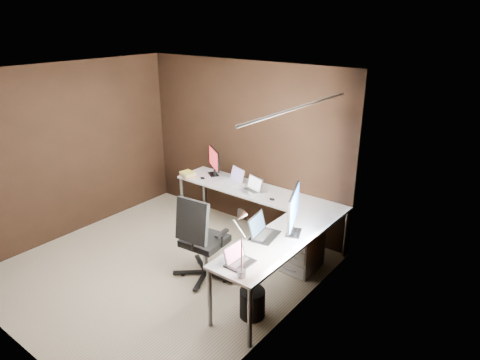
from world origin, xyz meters
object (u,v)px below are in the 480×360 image
(drawer_pedestal, at_px, (301,247))
(laptop_white, at_px, (234,179))
(book_stack, at_px, (188,174))
(laptop_black_big, at_px, (262,232))
(office_chair, at_px, (203,254))
(wastebasket, at_px, (252,303))
(monitor_right, at_px, (293,210))
(laptop_silver, at_px, (252,188))
(monitor_left, at_px, (214,160))
(desk_lamp, at_px, (240,234))
(laptop_black_small, at_px, (238,259))

(drawer_pedestal, height_order, laptop_white, laptop_white)
(drawer_pedestal, xyz_separation_m, book_stack, (-2.14, 0.15, 0.47))
(laptop_black_big, relative_size, office_chair, 0.37)
(wastebasket, bearing_deg, laptop_white, 133.57)
(wastebasket, bearing_deg, book_stack, 149.32)
(drawer_pedestal, bearing_deg, office_chair, -132.88)
(monitor_right, distance_m, laptop_white, 1.77)
(monitor_right, relative_size, book_stack, 2.08)
(drawer_pedestal, xyz_separation_m, office_chair, (-0.86, -0.93, 0.03))
(monitor_right, relative_size, laptop_silver, 1.73)
(book_stack, relative_size, wastebasket, 0.91)
(office_chair, bearing_deg, laptop_black_big, 10.86)
(monitor_left, distance_m, laptop_white, 0.49)
(book_stack, height_order, desk_lamp, desk_lamp)
(laptop_silver, xyz_separation_m, wastebasket, (1.07, -1.44, -0.61))
(laptop_black_big, bearing_deg, laptop_black_small, -177.40)
(laptop_silver, distance_m, wastebasket, 1.90)
(book_stack, xyz_separation_m, wastebasket, (2.21, -1.31, -0.61))
(laptop_black_small, bearing_deg, drawer_pedestal, 1.34)
(monitor_left, height_order, laptop_white, monitor_left)
(laptop_silver, bearing_deg, laptop_black_small, -41.56)
(monitor_right, bearing_deg, laptop_white, 38.63)
(laptop_black_big, xyz_separation_m, desk_lamp, (0.25, -0.72, 0.36))
(monitor_left, relative_size, laptop_silver, 1.20)
(laptop_white, bearing_deg, laptop_silver, 2.64)
(laptop_black_small, height_order, book_stack, laptop_black_small)
(monitor_left, bearing_deg, drawer_pedestal, 20.01)
(laptop_silver, bearing_deg, book_stack, -157.17)
(book_stack, bearing_deg, laptop_silver, 6.41)
(laptop_black_small, bearing_deg, desk_lamp, -132.07)
(laptop_silver, distance_m, desk_lamp, 2.08)
(laptop_silver, distance_m, office_chair, 1.29)
(laptop_black_big, bearing_deg, wastebasket, -166.03)
(laptop_silver, height_order, office_chair, office_chair)
(laptop_silver, xyz_separation_m, office_chair, (0.14, -1.20, -0.45))
(office_chair, bearing_deg, desk_lamp, -32.90)
(monitor_left, bearing_deg, laptop_white, 26.16)
(monitor_right, distance_m, laptop_silver, 1.35)
(drawer_pedestal, relative_size, monitor_left, 1.41)
(laptop_black_big, bearing_deg, laptop_silver, 31.10)
(drawer_pedestal, xyz_separation_m, wastebasket, (0.07, -1.16, -0.14))
(office_chair, bearing_deg, laptop_black_small, -30.58)
(monitor_left, height_order, wastebasket, monitor_left)
(office_chair, bearing_deg, monitor_left, 120.61)
(drawer_pedestal, xyz_separation_m, laptop_white, (-1.42, 0.40, 0.48))
(drawer_pedestal, distance_m, laptop_white, 1.55)
(laptop_white, height_order, office_chair, office_chair)
(laptop_black_small, relative_size, desk_lamp, 0.46)
(laptop_black_small, bearing_deg, monitor_right, -5.72)
(laptop_black_small, bearing_deg, office_chair, 65.72)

